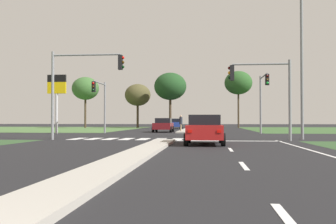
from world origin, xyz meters
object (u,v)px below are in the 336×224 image
car_maroon_third (163,125)px  traffic_signal_far_right (263,93)px  treeline_second (138,95)px  car_blue_second (175,124)px  car_red_fourth (205,129)px  traffic_signal_near_right (266,85)px  pedestrian_at_median (181,121)px  treeline_fourth (238,83)px  traffic_signal_near_left (78,79)px  treeline_third (170,87)px  fuel_price_totem (57,91)px  treeline_near (85,89)px  street_lamp_second (304,56)px  traffic_signal_far_left (101,97)px

car_maroon_third → traffic_signal_far_right: 11.62m
treeline_second → car_blue_second: bearing=-50.6°
car_red_fourth → traffic_signal_near_right: traffic_signal_near_right is taller
pedestrian_at_median → treeline_fourth: 26.62m
traffic_signal_near_left → treeline_third: bearing=86.4°
fuel_price_totem → treeline_near: (-6.21, 28.37, 2.55)m
treeline_third → traffic_signal_far_right: bearing=-67.8°
traffic_signal_near_right → car_red_fourth: bearing=-133.5°
treeline_second → treeline_fourth: bearing=-3.4°
car_maroon_third → treeline_second: 26.93m
treeline_fourth → traffic_signal_far_right: bearing=-90.3°
car_blue_second → treeline_fourth: (10.09, 7.75, 6.77)m
treeline_near → car_blue_second: bearing=-20.7°
street_lamp_second → pedestrian_at_median: (-9.27, 14.76, -4.43)m
traffic_signal_far_right → traffic_signal_near_left: bearing=-139.3°
car_red_fourth → treeline_near: (-20.38, 43.67, 5.86)m
traffic_signal_near_right → car_maroon_third: bearing=116.0°
traffic_signal_far_left → street_lamp_second: (16.59, -9.42, 2.10)m
car_maroon_third → traffic_signal_near_right: bearing=116.0°
car_blue_second → treeline_second: bearing=-50.6°
car_blue_second → car_maroon_third: car_blue_second is taller
traffic_signal_near_left → fuel_price_totem: bearing=117.7°
traffic_signal_far_left → street_lamp_second: 19.19m
street_lamp_second → traffic_signal_near_left: bearing=-171.6°
traffic_signal_far_left → treeline_third: size_ratio=0.56×
pedestrian_at_median → treeline_third: (-3.18, 21.77, 5.65)m
car_maroon_third → traffic_signal_near_left: size_ratio=0.74×
treeline_second → treeline_fourth: 17.43m
car_maroon_third → treeline_fourth: 27.22m
traffic_signal_near_left → traffic_signal_near_right: traffic_signal_near_left is taller
traffic_signal_far_left → pedestrian_at_median: (7.32, 5.33, -2.32)m
car_blue_second → traffic_signal_far_left: 22.91m
fuel_price_totem → car_blue_second: bearing=67.1°
treeline_third → car_blue_second: bearing=-77.2°
car_maroon_third → treeline_fourth: size_ratio=0.45×
treeline_fourth → fuel_price_totem: bearing=-123.0°
traffic_signal_far_left → treeline_second: treeline_second is taller
traffic_signal_far_right → street_lamp_second: size_ratio=0.55×
street_lamp_second → treeline_third: street_lamp_second is taller
fuel_price_totem → treeline_second: 31.33m
traffic_signal_near_left → traffic_signal_far_left: bearing=98.5°
treeline_third → pedestrian_at_median: bearing=-81.7°
traffic_signal_near_right → pedestrian_at_median: 18.27m
car_maroon_third → treeline_third: bearing=-86.6°
treeline_second → car_red_fourth: bearing=-75.7°
pedestrian_at_median → car_blue_second: bearing=-117.6°
pedestrian_at_median → treeline_second: treeline_second is taller
traffic_signal_near_left → traffic_signal_far_right: (13.47, 11.58, -0.20)m
car_maroon_third → pedestrian_at_median: (1.90, -0.14, 0.39)m
traffic_signal_near_left → treeline_near: treeline_near is taller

